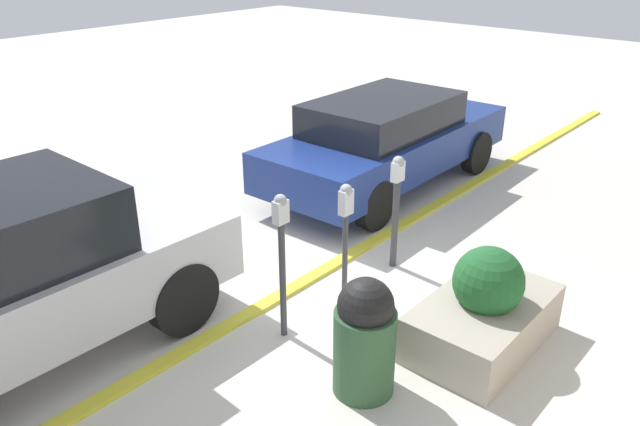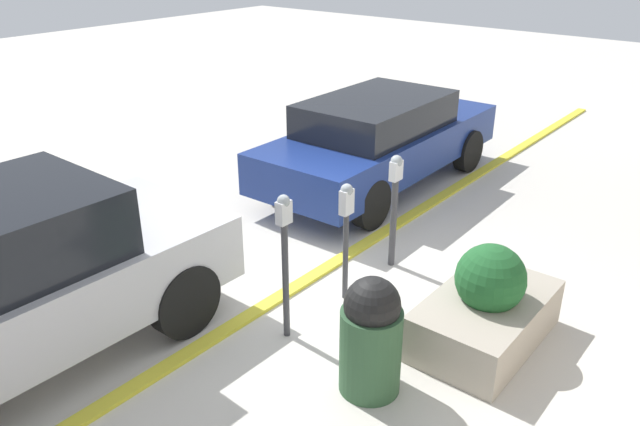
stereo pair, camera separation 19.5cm
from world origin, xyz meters
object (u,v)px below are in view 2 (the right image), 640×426
object	(u,v)px
parked_car_middle	(380,138)
parking_meter_middle	(395,198)
trash_bin	(371,336)
parking_meter_second	(346,221)
parking_meter_nearest	(285,247)
planter_box	(487,308)
parked_car_front	(8,281)

from	to	relation	value
parked_car_middle	parking_meter_middle	bearing A→B (deg)	-143.59
trash_bin	parking_meter_second	bearing A→B (deg)	45.23
parking_meter_nearest	parking_meter_second	xyz separation A→B (m)	(0.91, -0.03, -0.05)
parking_meter_nearest	trash_bin	distance (m)	1.17
parking_meter_middle	trash_bin	bearing A→B (deg)	-151.83
parking_meter_second	parking_meter_middle	xyz separation A→B (m)	(0.94, 0.01, -0.05)
parking_meter_middle	trash_bin	distance (m)	2.28
parking_meter_second	parked_car_middle	xyz separation A→B (m)	(2.98, 1.58, -0.17)
parking_meter_middle	planter_box	distance (m)	1.77
parked_car_front	parked_car_middle	size ratio (longest dim) A/B	0.86
parking_meter_second	trash_bin	xyz separation A→B (m)	(-1.04, -1.05, -0.38)
parking_meter_middle	parked_car_front	xyz separation A→B (m)	(-3.70, 1.63, -0.01)
parking_meter_nearest	parking_meter_middle	xyz separation A→B (m)	(1.86, -0.02, -0.11)
parking_meter_second	parked_car_front	distance (m)	3.21
parking_meter_middle	planter_box	world-z (taller)	parking_meter_middle
planter_box	parking_meter_nearest	bearing A→B (deg)	126.22
parking_meter_nearest	parked_car_middle	distance (m)	4.19
planter_box	parked_car_front	world-z (taller)	parked_car_front
parked_car_middle	parked_car_front	bearing A→B (deg)	178.24
parking_meter_nearest	parking_meter_middle	world-z (taller)	parking_meter_nearest
parking_meter_second	trash_bin	world-z (taller)	parking_meter_second
parked_car_middle	parking_meter_second	bearing A→B (deg)	-153.25
planter_box	trash_bin	distance (m)	1.36
parking_meter_second	planter_box	distance (m)	1.64
parked_car_front	planter_box	bearing A→B (deg)	-45.96
parked_car_front	parking_meter_nearest	bearing A→B (deg)	-40.34
parking_meter_nearest	parked_car_front	distance (m)	2.45
parking_meter_second	planter_box	size ratio (longest dim) A/B	0.85
parking_meter_second	planter_box	bearing A→B (deg)	-81.63
parked_car_middle	trash_bin	size ratio (longest dim) A/B	4.15
parked_car_middle	trash_bin	xyz separation A→B (m)	(-4.02, -2.63, -0.21)
parking_meter_second	parked_car_front	size ratio (longest dim) A/B	0.34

